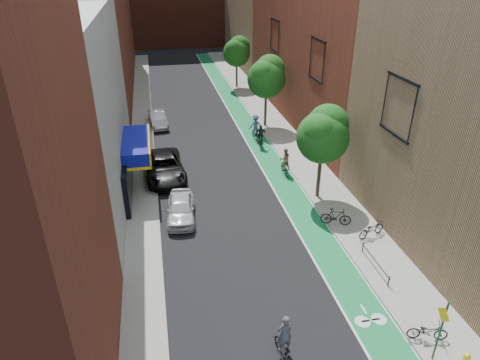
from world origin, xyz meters
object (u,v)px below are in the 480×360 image
parked_car_black (164,167)px  fire_hydrant (466,360)px  cyclist_lane_mid (261,139)px  cyclist_lane_far (256,128)px  parked_car_silver (158,119)px  cyclist_lane_near (285,163)px  parked_car_white (181,208)px  cyclist_lead (284,344)px

parked_car_black → fire_hydrant: 22.06m
cyclist_lane_mid → cyclist_lane_far: bearing=-84.3°
parked_car_silver → cyclist_lane_near: size_ratio=2.08×
parked_car_black → cyclist_lane_far: (8.30, 5.94, 0.18)m
cyclist_lane_near → fire_hydrant: bearing=95.8°
parked_car_silver → cyclist_lane_mid: size_ratio=2.09×
parked_car_silver → fire_hydrant: (10.80, -30.34, -0.14)m
fire_hydrant → parked_car_silver: bearing=109.6°
parked_car_silver → cyclist_lane_near: (8.93, -12.31, 0.15)m
parked_car_white → cyclist_lead: bearing=-68.9°
cyclist_lane_far → parked_car_white: bearing=48.6°
cyclist_lane_far → fire_hydrant: (2.40, -25.23, -0.45)m
parked_car_black → cyclist_lane_near: cyclist_lane_near is taller
parked_car_silver → fire_hydrant: parked_car_silver is taller
cyclist_lead → cyclist_lane_mid: 21.61m
parked_car_black → parked_car_silver: 11.05m
parked_car_silver → fire_hydrant: 32.20m
fire_hydrant → parked_car_black: bearing=119.0°
parked_car_white → cyclist_lane_far: 14.02m
parked_car_silver → parked_car_white: bearing=-93.1°
parked_car_silver → cyclist_lane_mid: 11.00m
cyclist_lead → parked_car_silver: bearing=-93.7°
cyclist_lead → cyclist_lane_mid: bearing=-113.4°
parked_car_white → parked_car_silver: (-0.82, 16.90, -0.00)m
cyclist_lane_far → fire_hydrant: size_ratio=2.90×
cyclist_lane_mid → cyclist_lane_far: cyclist_lane_far is taller
cyclist_lane_mid → cyclist_lane_far: (0.01, 2.01, 0.23)m
parked_car_white → cyclist_lane_near: size_ratio=2.01×
cyclist_lane_near → parked_car_silver: bearing=-54.2°
parked_car_white → cyclist_lane_mid: size_ratio=2.02×
cyclist_lane_mid → fire_hydrant: (2.41, -23.22, -0.22)m
parked_car_black → cyclist_lane_mid: cyclist_lane_mid is taller
fire_hydrant → cyclist_lane_near: bearing=95.9°
parked_car_white → parked_car_silver: size_ratio=0.97×
cyclist_lane_far → parked_car_black: bearing=27.0°
cyclist_lane_near → parked_car_white: bearing=29.3°
cyclist_lead → cyclist_lane_near: bearing=-118.8°
parked_car_white → cyclist_lane_near: 9.32m
parked_car_white → cyclist_lead: (3.22, -11.39, 0.04)m
parked_car_black → cyclist_lead: (3.94, -17.24, -0.08)m
parked_car_black → parked_car_silver: bearing=87.1°
parked_car_black → fire_hydrant: size_ratio=7.74×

